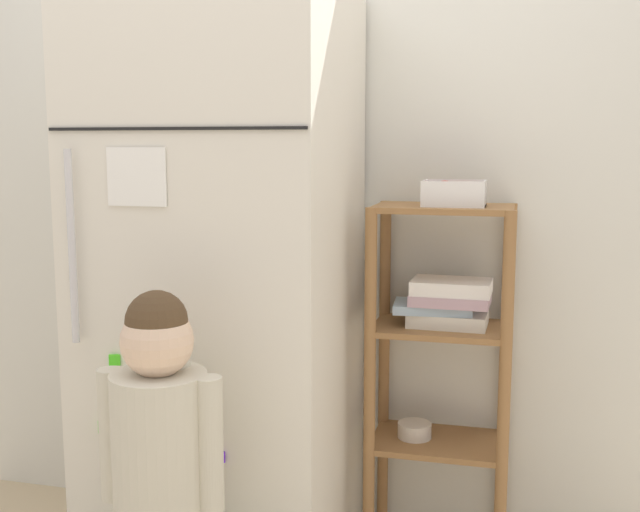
{
  "coord_description": "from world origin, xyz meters",
  "views": [
    {
      "loc": [
        0.64,
        -2.11,
        1.32
      ],
      "look_at": [
        0.1,
        0.02,
        1.0
      ],
      "focal_mm": 42.93,
      "sensor_mm": 36.0,
      "label": 1
    }
  ],
  "objects_px": {
    "pantry_shelf_unit": "(441,343)",
    "fruit_bin": "(453,195)",
    "child_standing": "(161,450)",
    "refrigerator": "(226,289)"
  },
  "relations": [
    {
      "from": "pantry_shelf_unit",
      "to": "fruit_bin",
      "type": "xyz_separation_m",
      "value": [
        0.03,
        -0.02,
        0.46
      ]
    },
    {
      "from": "refrigerator",
      "to": "fruit_bin",
      "type": "bearing_deg",
      "value": 14.44
    },
    {
      "from": "child_standing",
      "to": "fruit_bin",
      "type": "xyz_separation_m",
      "value": [
        0.62,
        0.7,
        0.58
      ]
    },
    {
      "from": "refrigerator",
      "to": "pantry_shelf_unit",
      "type": "distance_m",
      "value": 0.68
    },
    {
      "from": "child_standing",
      "to": "pantry_shelf_unit",
      "type": "relative_size",
      "value": 0.86
    },
    {
      "from": "child_standing",
      "to": "fruit_bin",
      "type": "relative_size",
      "value": 5.38
    },
    {
      "from": "refrigerator",
      "to": "pantry_shelf_unit",
      "type": "relative_size",
      "value": 1.56
    },
    {
      "from": "child_standing",
      "to": "fruit_bin",
      "type": "distance_m",
      "value": 1.1
    },
    {
      "from": "child_standing",
      "to": "pantry_shelf_unit",
      "type": "distance_m",
      "value": 0.95
    },
    {
      "from": "refrigerator",
      "to": "fruit_bin",
      "type": "distance_m",
      "value": 0.74
    }
  ]
}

